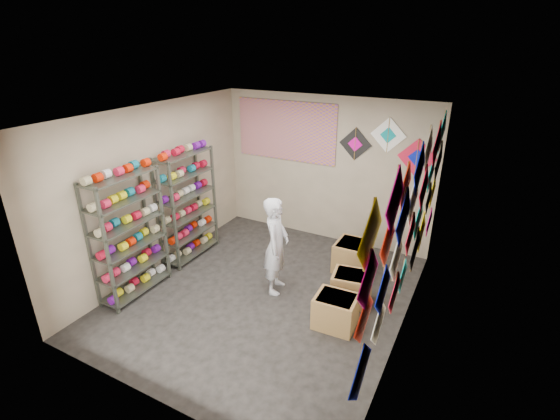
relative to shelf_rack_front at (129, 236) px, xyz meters
The scene contains 12 objects.
ground 2.19m from the shelf_rack_front, 25.53° to the left, with size 4.50×4.50×0.00m, color black.
room_walls 2.09m from the shelf_rack_front, 25.53° to the left, with size 4.50×4.50×4.50m.
shelf_rack_front is the anchor object (origin of this frame).
shelf_rack_back 1.30m from the shelf_rack_front, 90.00° to the left, with size 0.40×1.10×1.90m, color #4C5147.
string_spools 0.66m from the shelf_rack_front, 90.00° to the left, with size 0.12×2.36×0.12m.
kite_wall_display 3.94m from the shelf_rack_front, 13.59° to the left, with size 0.05×4.27×2.08m.
back_wall_kites 4.34m from the shelf_rack_front, 46.87° to the left, with size 1.67×0.02×0.94m.
poster 3.40m from the shelf_rack_front, 72.35° to the left, with size 2.00×0.01×1.10m, color #89499E.
shopkeeper 2.15m from the shelf_rack_front, 29.46° to the left, with size 0.49×0.63×1.52m, color white.
carton_a 3.14m from the shelf_rack_front, 12.60° to the left, with size 0.54×0.45×0.45m, color #9E7C44.
carton_b 3.34m from the shelf_rack_front, 23.47° to the left, with size 0.56×0.46×0.46m, color #9E7C44.
carton_c 3.53m from the shelf_rack_front, 38.70° to the left, with size 0.52×0.57×0.49m, color #9E7C44.
Camera 1 is at (2.63, -4.47, 3.60)m, focal length 26.00 mm.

